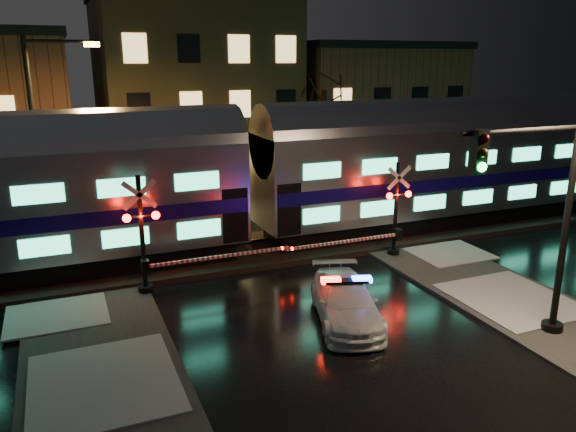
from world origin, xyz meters
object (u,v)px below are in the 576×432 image
at_px(crossing_signal_left, 154,246).
at_px(traffic_light, 540,225).
at_px(police_car, 346,301).
at_px(streetlight, 42,130).
at_px(crossing_signal_right, 389,220).

distance_m(crossing_signal_left, traffic_light, 12.01).
distance_m(police_car, traffic_light, 5.95).
xyz_separation_m(crossing_signal_left, traffic_light, (9.24, -7.47, 1.73)).
distance_m(police_car, streetlight, 14.43).
height_order(crossing_signal_left, traffic_light, traffic_light).
bearing_deg(traffic_light, crossing_signal_left, 141.71).
bearing_deg(streetlight, traffic_light, -48.81).
bearing_deg(police_car, crossing_signal_left, 156.43).
xyz_separation_m(crossing_signal_right, streetlight, (-12.43, 6.70, 3.42)).
height_order(traffic_light, streetlight, streetlight).
bearing_deg(police_car, traffic_light, -18.97).
xyz_separation_m(crossing_signal_right, traffic_light, (-0.03, -7.46, 1.85)).
distance_m(traffic_light, streetlight, 18.88).
bearing_deg(crossing_signal_left, police_car, -40.96).
bearing_deg(crossing_signal_right, police_car, -134.35).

